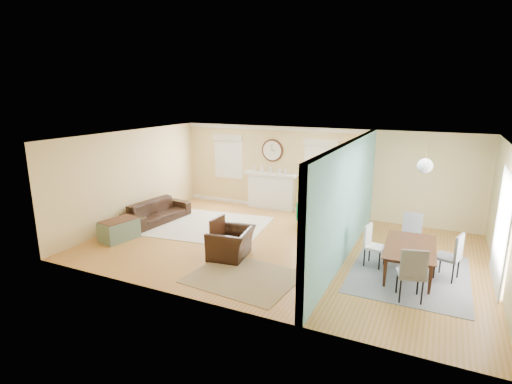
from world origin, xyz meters
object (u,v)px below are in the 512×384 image
eames_chair (231,243)px  credenza (342,220)px  sofa (157,211)px  green_chair (313,213)px  dining_table (411,260)px

eames_chair → credenza: size_ratio=0.68×
credenza → sofa: bearing=-166.8°
sofa → credenza: size_ratio=1.37×
green_chair → dining_table: bearing=169.1°
green_chair → credenza: size_ratio=0.45×
eames_chair → dining_table: 3.79m
credenza → eames_chair: bearing=-127.4°
credenza → dining_table: (1.81, -1.72, -0.10)m
eames_chair → dining_table: (3.71, 0.77, -0.02)m
sofa → dining_table: bearing=-89.0°
sofa → credenza: credenza is taller
eames_chair → green_chair: (0.95, 3.01, -0.02)m
sofa → dining_table: dining_table is taller
sofa → eames_chair: (3.13, -1.31, 0.03)m
credenza → dining_table: 2.50m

